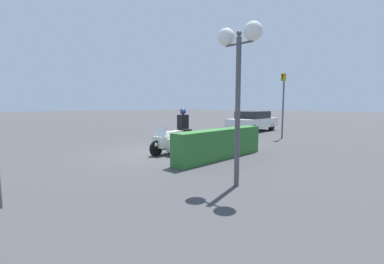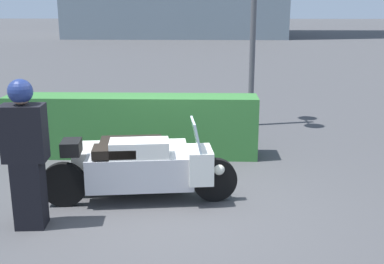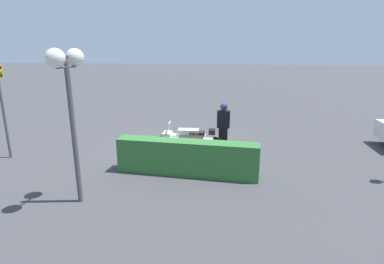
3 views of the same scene
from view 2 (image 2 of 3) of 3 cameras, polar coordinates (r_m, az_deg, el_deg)
ground_plane at (r=6.39m, az=-2.61°, el=-9.09°), size 160.00×160.00×0.00m
police_motorcycle at (r=6.74m, az=-5.94°, el=-3.76°), size 2.60×1.26×1.14m
officer_rider at (r=5.91m, az=-19.10°, el=-2.16°), size 0.51×0.33×1.79m
hedge_bush_curbside at (r=8.45m, az=-7.10°, el=0.70°), size 4.34×0.60×1.07m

